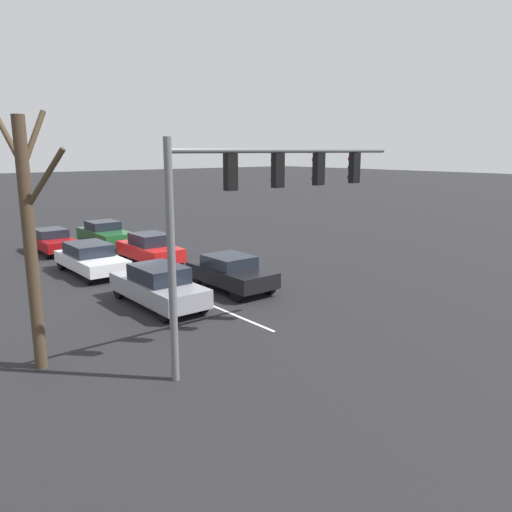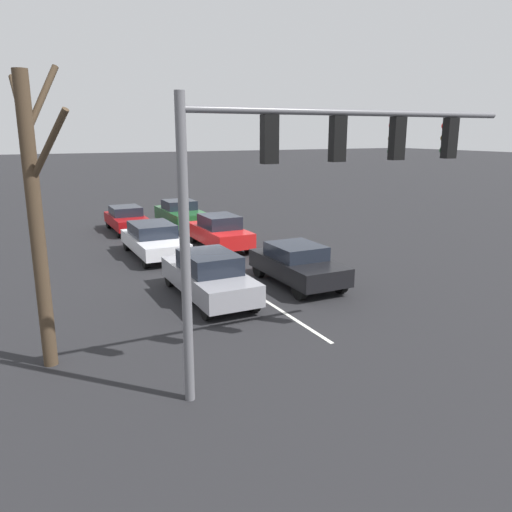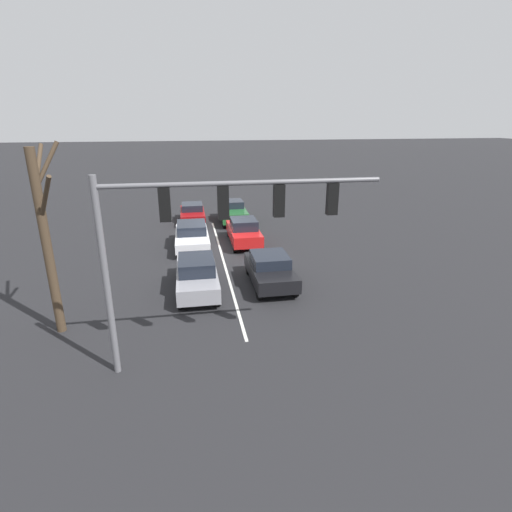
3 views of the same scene
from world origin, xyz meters
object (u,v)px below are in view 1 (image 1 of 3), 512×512
object	(u,v)px
car_red_leftlane_second	(150,249)
car_white_midlane_second	(90,258)
car_gray_midlane_front	(158,286)
car_maroon_midlane_third	(52,240)
car_darkgreen_leftlane_third	(105,234)
bare_tree_near	(30,234)
traffic_signal_gantry	(261,192)
car_black_leftlane_front	(231,272)

from	to	relation	value
car_red_leftlane_second	car_white_midlane_second	distance (m)	3.21
car_gray_midlane_front	car_maroon_midlane_third	size ratio (longest dim) A/B	1.15
car_darkgreen_leftlane_third	bare_tree_near	size ratio (longest dim) A/B	0.68
car_maroon_midlane_third	traffic_signal_gantry	distance (m)	19.10
bare_tree_near	car_white_midlane_second	bearing A→B (deg)	-118.09
traffic_signal_gantry	bare_tree_near	world-z (taller)	bare_tree_near
car_white_midlane_second	car_darkgreen_leftlane_third	bearing A→B (deg)	-118.39
bare_tree_near	car_gray_midlane_front	bearing A→B (deg)	-150.74
car_black_leftlane_front	car_white_midlane_second	world-z (taller)	car_black_leftlane_front
car_red_leftlane_second	car_maroon_midlane_third	world-z (taller)	car_red_leftlane_second
car_darkgreen_leftlane_third	car_maroon_midlane_third	distance (m)	3.02
car_black_leftlane_front	car_maroon_midlane_third	xyz separation A→B (m)	(3.33, -12.78, -0.05)
car_gray_midlane_front	car_red_leftlane_second	world-z (taller)	car_red_leftlane_second
car_red_leftlane_second	car_darkgreen_leftlane_third	xyz separation A→B (m)	(0.05, -5.66, 0.01)
car_black_leftlane_front	traffic_signal_gantry	world-z (taller)	traffic_signal_gantry
bare_tree_near	car_maroon_midlane_third	bearing A→B (deg)	-108.30
car_black_leftlane_front	car_red_leftlane_second	distance (m)	6.67
car_gray_midlane_front	traffic_signal_gantry	xyz separation A→B (m)	(-0.18, 5.84, 3.86)
car_darkgreen_leftlane_third	car_maroon_midlane_third	size ratio (longest dim) A/B	1.11
car_black_leftlane_front	car_red_leftlane_second	size ratio (longest dim) A/B	0.95
car_red_leftlane_second	car_white_midlane_second	bearing A→B (deg)	3.38
traffic_signal_gantry	car_darkgreen_leftlane_third	bearing A→B (deg)	-99.05
car_gray_midlane_front	car_white_midlane_second	bearing A→B (deg)	-89.33
car_gray_midlane_front	car_black_leftlane_front	size ratio (longest dim) A/B	1.14
car_gray_midlane_front	car_white_midlane_second	world-z (taller)	car_gray_midlane_front
car_red_leftlane_second	car_maroon_midlane_third	size ratio (longest dim) A/B	1.06
car_black_leftlane_front	car_maroon_midlane_third	distance (m)	13.20
car_darkgreen_leftlane_third	car_maroon_midlane_third	world-z (taller)	car_darkgreen_leftlane_third
traffic_signal_gantry	car_white_midlane_second	bearing A→B (deg)	-88.82
bare_tree_near	car_red_leftlane_second	bearing A→B (deg)	-130.63
car_darkgreen_leftlane_third	traffic_signal_gantry	distance (m)	18.85
car_white_midlane_second	bare_tree_near	distance (m)	11.04
car_gray_midlane_front	car_darkgreen_leftlane_third	xyz separation A→B (m)	(-3.08, -12.39, 0.02)
traffic_signal_gantry	car_maroon_midlane_third	bearing A→B (deg)	-89.76
car_darkgreen_leftlane_third	car_gray_midlane_front	bearing A→B (deg)	76.03
car_darkgreen_leftlane_third	traffic_signal_gantry	world-z (taller)	traffic_signal_gantry
bare_tree_near	car_darkgreen_leftlane_third	bearing A→B (deg)	-118.21
car_maroon_midlane_third	car_gray_midlane_front	bearing A→B (deg)	89.55
car_white_midlane_second	bare_tree_near	xyz separation A→B (m)	(5.01, 9.39, 2.90)
car_gray_midlane_front	car_white_midlane_second	size ratio (longest dim) A/B	1.01
car_gray_midlane_front	car_black_leftlane_front	xyz separation A→B (m)	(-3.43, -0.07, -0.02)
car_darkgreen_leftlane_third	bare_tree_near	bearing A→B (deg)	61.79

